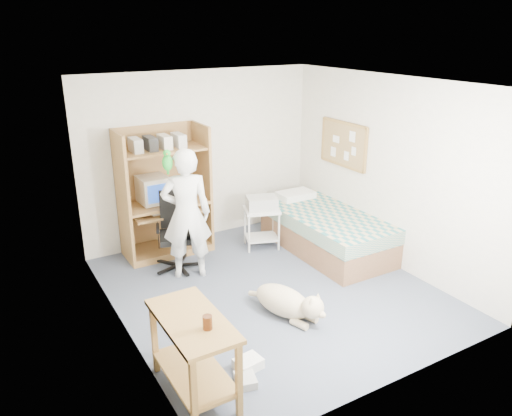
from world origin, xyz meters
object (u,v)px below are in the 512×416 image
Objects in this scene: bed at (326,231)px; office_chair at (177,241)px; side_desk at (193,344)px; person at (186,214)px; dog at (287,302)px; printer_cart at (262,222)px; computer_hutch at (164,197)px.

bed is 2.13m from office_chair.
side_desk is 0.59× the size of person.
dog is (0.59, -1.77, -0.19)m from office_chair.
bed reaches higher than printer_cart.
computer_hutch is 2.47m from dog.
side_desk is at bearing -112.29° from printer_cart.
side_desk reaches higher than bed.
printer_cart is at bearing -148.24° from person.
computer_hutch reaches higher than side_desk.
office_chair is at bearing 90.26° from dog.
person is (0.83, 2.09, 0.36)m from side_desk.
side_desk is 2.52m from office_chair.
person reaches higher than side_desk.
side_desk is 3.16m from printer_cart.
side_desk is 0.98× the size of office_chair.
bed is 0.93m from printer_cart.
computer_hutch is 1.44m from printer_cart.
printer_cart is at bearing 18.31° from office_chair.
computer_hutch is 1.76× the size of office_chair.
printer_cart is (2.10, 2.36, -0.10)m from side_desk.
printer_cart is (0.71, 1.75, 0.22)m from dog.
computer_hutch is at bearing 84.98° from dog.
dog is at bearing -52.22° from office_chair.
computer_hutch is 0.85m from person.
computer_hutch is 2.35m from bed.
dog is (0.54, -2.32, -0.64)m from computer_hutch.
side_desk is (-2.85, -1.82, 0.21)m from bed.
bed is 1.93× the size of dog.
office_chair is 0.97× the size of dog.
printer_cart is (1.25, -0.57, -0.43)m from computer_hutch.
person is (0.03, -0.30, 0.48)m from office_chair.
computer_hutch is 3.08m from side_desk.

